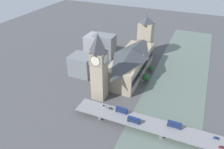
# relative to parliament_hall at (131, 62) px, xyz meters

# --- Properties ---
(ground_plane) EXTENTS (600.00, 600.00, 0.00)m
(ground_plane) POSITION_rel_parliament_hall_xyz_m (-17.42, 8.00, -15.49)
(ground_plane) COLOR #4C4C4F
(river_water) EXTENTS (58.41, 360.00, 0.30)m
(river_water) POSITION_rel_parliament_hall_xyz_m (-52.62, 8.00, -15.34)
(river_water) COLOR slate
(river_water) RESTS_ON ground_plane
(parliament_hall) EXTENTS (29.29, 84.55, 31.20)m
(parliament_hall) POSITION_rel_parliament_hall_xyz_m (0.00, 0.00, 0.00)
(parliament_hall) COLOR tan
(parliament_hall) RESTS_ON ground_plane
(clock_tower) EXTENTS (13.64, 13.64, 64.98)m
(clock_tower) POSITION_rel_parliament_hall_xyz_m (13.28, 52.49, 19.04)
(clock_tower) COLOR tan
(clock_tower) RESTS_ON ground_plane
(victoria_tower) EXTENTS (17.62, 17.62, 55.51)m
(victoria_tower) POSITION_rel_parliament_hall_xyz_m (0.05, -55.09, 10.27)
(victoria_tower) COLOR tan
(victoria_tower) RESTS_ON ground_plane
(road_bridge) EXTENTS (148.81, 16.60, 5.44)m
(road_bridge) POSITION_rel_parliament_hall_xyz_m (-52.62, 75.00, -11.07)
(road_bridge) COLOR slate
(road_bridge) RESTS_ON ground_plane
(double_decker_bus_lead) EXTENTS (10.23, 2.50, 4.83)m
(double_decker_bus_lead) POSITION_rel_parliament_hall_xyz_m (-16.39, 71.56, -7.39)
(double_decker_bus_lead) COLOR navy
(double_decker_bus_lead) RESTS_ON road_bridge
(double_decker_bus_mid) EXTENTS (10.97, 2.56, 5.02)m
(double_decker_bus_mid) POSITION_rel_parliament_hall_xyz_m (-60.19, 71.39, -7.30)
(double_decker_bus_mid) COLOR navy
(double_decker_bus_mid) RESTS_ON road_bridge
(double_decker_bus_rear) EXTENTS (10.31, 2.51, 4.73)m
(double_decker_bus_rear) POSITION_rel_parliament_hall_xyz_m (-29.57, 78.71, -7.44)
(double_decker_bus_rear) COLOR navy
(double_decker_bus_rear) RESTS_ON road_bridge
(car_northbound_lead) EXTENTS (4.68, 1.88, 1.42)m
(car_northbound_lead) POSITION_rel_parliament_hall_xyz_m (0.81, 70.78, -9.33)
(car_northbound_lead) COLOR silver
(car_northbound_lead) RESTS_ON road_bridge
(car_northbound_tail) EXTENTS (3.93, 1.77, 1.26)m
(car_northbound_tail) POSITION_rel_parliament_hall_xyz_m (-6.02, 71.00, -9.41)
(car_northbound_tail) COLOR #2D5638
(car_northbound_tail) RESTS_ON road_bridge
(car_southbound_lead) EXTENTS (3.87, 1.91, 1.44)m
(car_southbound_lead) POSITION_rel_parliament_hall_xyz_m (-94.39, 78.75, -9.32)
(car_southbound_lead) COLOR maroon
(car_southbound_lead) RESTS_ON road_bridge
(car_southbound_mid) EXTENTS (4.03, 1.87, 1.28)m
(car_southbound_mid) POSITION_rel_parliament_hall_xyz_m (-90.67, 70.98, -9.41)
(car_southbound_mid) COLOR navy
(car_southbound_mid) RESTS_ON road_bridge
(city_block_west) EXTENTS (25.08, 22.75, 23.03)m
(city_block_west) POSITION_rel_parliament_hall_xyz_m (50.35, 21.01, -3.97)
(city_block_west) COLOR slate
(city_block_west) RESTS_ON ground_plane
(city_block_center) EXTENTS (22.75, 24.36, 27.20)m
(city_block_center) POSITION_rel_parliament_hall_xyz_m (59.56, -29.85, -1.88)
(city_block_center) COLOR #939399
(city_block_center) RESTS_ON ground_plane
(city_block_east) EXTENTS (26.71, 18.20, 29.06)m
(city_block_east) POSITION_rel_parliament_hall_xyz_m (46.95, -30.68, -0.96)
(city_block_east) COLOR slate
(city_block_east) RESTS_ON ground_plane
(tree_embankment_near) EXTENTS (6.31, 6.31, 8.04)m
(tree_embankment_near) POSITION_rel_parliament_hall_xyz_m (-19.74, -13.39, -10.61)
(tree_embankment_near) COLOR brown
(tree_embankment_near) RESTS_ON ground_plane
(tree_embankment_mid) EXTENTS (8.39, 8.39, 10.48)m
(tree_embankment_mid) POSITION_rel_parliament_hall_xyz_m (-20.68, 9.65, -9.22)
(tree_embankment_mid) COLOR brown
(tree_embankment_mid) RESTS_ON ground_plane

